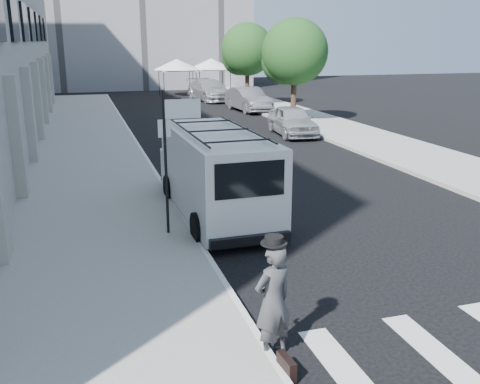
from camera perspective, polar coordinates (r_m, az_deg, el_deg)
ground at (r=11.37m, az=8.34°, el=-9.03°), size 120.00×120.00×0.00m
sidewalk_left at (r=25.72m, az=-15.98°, el=4.78°), size 4.50×48.00×0.15m
sidewalk_right at (r=32.59m, az=7.96°, el=7.47°), size 4.00×56.00×0.15m
sign_pole at (r=12.85m, az=-7.01°, el=6.35°), size 1.03×0.07×3.50m
tree_near at (r=31.80m, az=5.57°, el=14.40°), size 3.80×3.83×6.03m
tree_far at (r=40.28m, az=0.58°, el=14.77°), size 3.80×3.83×6.03m
tent_left at (r=48.09m, az=-6.76°, el=13.34°), size 4.00×4.00×3.20m
tent_right at (r=49.24m, az=-3.10°, el=13.48°), size 4.00×4.00×3.20m
businessman at (r=8.31m, az=3.52°, el=-11.54°), size 0.79×0.65×1.87m
briefcase at (r=8.21m, az=4.97°, el=-18.14°), size 0.16×0.45×0.34m
suitcase at (r=13.21m, az=4.52°, el=-3.84°), size 0.31×0.44×1.15m
cargo_van at (r=14.86m, az=-2.67°, el=2.12°), size 2.32×6.33×2.36m
parked_car_a at (r=27.98m, az=5.61°, el=7.60°), size 2.18×4.61×1.52m
parked_car_b at (r=37.46m, az=0.90°, el=9.84°), size 2.15×5.09×1.63m
parked_car_c at (r=44.35m, az=-3.25°, el=10.80°), size 3.16×6.14×1.70m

